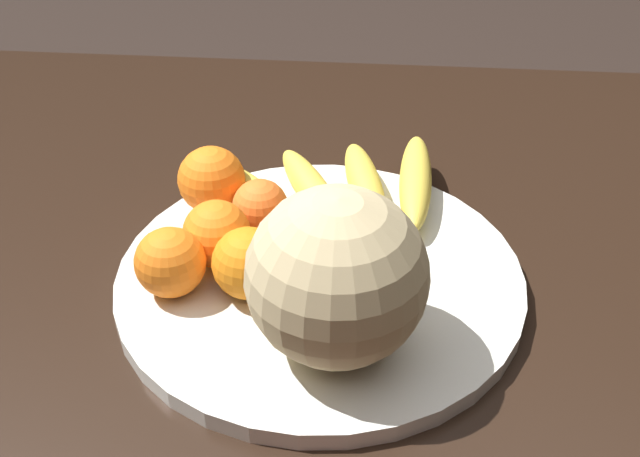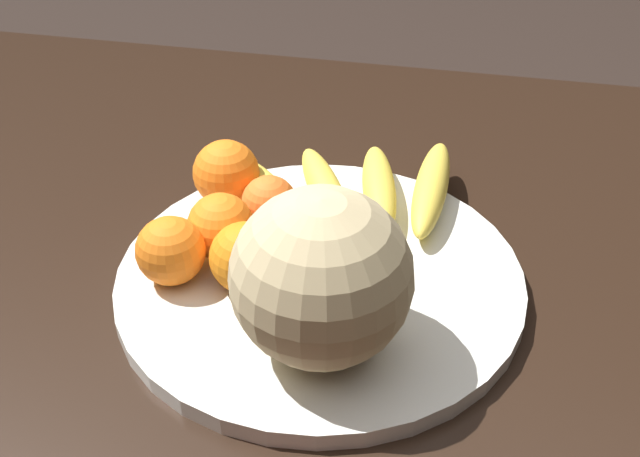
{
  "view_description": "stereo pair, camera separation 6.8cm",
  "coord_description": "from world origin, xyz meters",
  "views": [
    {
      "loc": [
        0.07,
        -0.56,
        1.21
      ],
      "look_at": [
        0.02,
        -0.01,
        0.8
      ],
      "focal_mm": 42.0,
      "sensor_mm": 36.0,
      "label": 1
    },
    {
      "loc": [
        0.14,
        -0.55,
        1.21
      ],
      "look_at": [
        0.02,
        -0.01,
        0.8
      ],
      "focal_mm": 42.0,
      "sensor_mm": 36.0,
      "label": 2
    }
  ],
  "objects": [
    {
      "name": "orange_back_left",
      "position": [
        -0.1,
        0.09,
        0.79
      ],
      "size": [
        0.07,
        0.07,
        0.07
      ],
      "color": "orange",
      "rests_on": "fruit_bowl"
    },
    {
      "name": "orange_back_right",
      "position": [
        -0.04,
        0.05,
        0.78
      ],
      "size": [
        0.06,
        0.06,
        0.06
      ],
      "color": "orange",
      "rests_on": "fruit_bowl"
    },
    {
      "name": "orange_top_small",
      "position": [
        -0.04,
        -0.04,
        0.79
      ],
      "size": [
        0.07,
        0.07,
        0.07
      ],
      "color": "orange",
      "rests_on": "fruit_bowl"
    },
    {
      "name": "orange_front_left",
      "position": [
        0.02,
        0.01,
        0.78
      ],
      "size": [
        0.06,
        0.06,
        0.06
      ],
      "color": "orange",
      "rests_on": "fruit_bowl"
    },
    {
      "name": "orange_mid_center",
      "position": [
        -0.08,
        0.0,
        0.79
      ],
      "size": [
        0.07,
        0.07,
        0.07
      ],
      "color": "orange",
      "rests_on": "fruit_bowl"
    },
    {
      "name": "kitchen_table",
      "position": [
        0.0,
        0.0,
        0.65
      ],
      "size": [
        1.45,
        1.03,
        0.73
      ],
      "color": "black",
      "rests_on": "ground_plane"
    },
    {
      "name": "orange_front_right",
      "position": [
        -0.11,
        -0.05,
        0.79
      ],
      "size": [
        0.06,
        0.06,
        0.06
      ],
      "color": "orange",
      "rests_on": "fruit_bowl"
    },
    {
      "name": "melon",
      "position": [
        0.04,
        -0.1,
        0.83
      ],
      "size": [
        0.15,
        0.15,
        0.15
      ],
      "color": "tan",
      "rests_on": "fruit_bowl"
    },
    {
      "name": "banana_bunch",
      "position": [
        0.04,
        0.11,
        0.77
      ],
      "size": [
        0.25,
        0.22,
        0.03
      ],
      "rotation": [
        0.0,
        0.0,
        8.19
      ],
      "color": "#473819",
      "rests_on": "fruit_bowl"
    },
    {
      "name": "fruit_bowl",
      "position": [
        0.02,
        -0.01,
        0.74
      ],
      "size": [
        0.39,
        0.39,
        0.02
      ],
      "color": "silver",
      "rests_on": "kitchen_table"
    }
  ]
}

